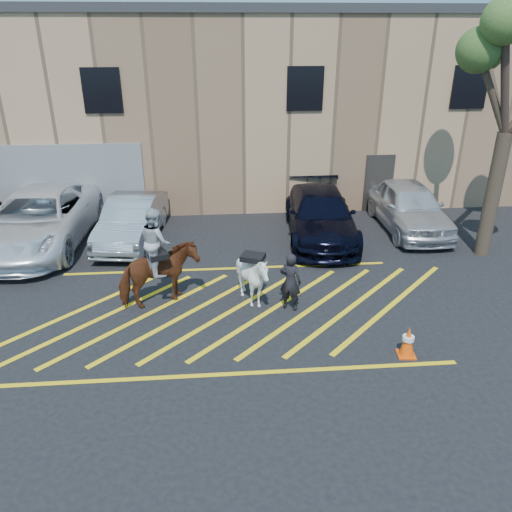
{
  "coord_description": "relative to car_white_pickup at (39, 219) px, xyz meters",
  "views": [
    {
      "loc": [
        -0.25,
        -11.19,
        6.52
      ],
      "look_at": [
        0.7,
        0.2,
        1.3
      ],
      "focal_mm": 35.0,
      "sensor_mm": 36.0,
      "label": 1
    }
  ],
  "objects": [
    {
      "name": "handler",
      "position": [
        7.55,
        -4.83,
        -0.12
      ],
      "size": [
        0.66,
        0.58,
        1.53
      ],
      "primitive_type": "imported",
      "rotation": [
        0.0,
        0.0,
        2.68
      ],
      "color": "black",
      "rests_on": "ground"
    },
    {
      "name": "mounted_bay",
      "position": [
        4.25,
        -4.33,
        0.17
      ],
      "size": [
        2.18,
        1.63,
        2.61
      ],
      "color": "brown",
      "rests_on": "ground"
    },
    {
      "name": "warehouse",
      "position": [
        6.01,
        7.41,
        2.77
      ],
      "size": [
        32.42,
        10.2,
        7.3
      ],
      "color": "tan",
      "rests_on": "ground"
    },
    {
      "name": "car_silver_sedan",
      "position": [
        2.96,
        0.08,
        -0.15
      ],
      "size": [
        2.07,
        4.61,
        1.47
      ],
      "primitive_type": "imported",
      "rotation": [
        0.0,
        0.0,
        -0.12
      ],
      "color": "#9A9FA8",
      "rests_on": "ground"
    },
    {
      "name": "traffic_cone",
      "position": [
        9.8,
        -7.04,
        -0.52
      ],
      "size": [
        0.42,
        0.42,
        0.73
      ],
      "color": "#E74709",
      "rests_on": "ground"
    },
    {
      "name": "hatching_zone",
      "position": [
        6.02,
        -4.88,
        -0.88
      ],
      "size": [
        12.6,
        5.12,
        0.01
      ],
      "color": "yellow",
      "rests_on": "ground"
    },
    {
      "name": "saddled_white",
      "position": [
        6.64,
        -4.5,
        -0.13
      ],
      "size": [
        1.62,
        1.7,
        1.49
      ],
      "color": "silver",
      "rests_on": "ground"
    },
    {
      "name": "car_white_pickup",
      "position": [
        0.0,
        0.0,
        0.0
      ],
      "size": [
        3.18,
        6.47,
        1.77
      ],
      "primitive_type": "imported",
      "rotation": [
        0.0,
        0.0,
        -0.04
      ],
      "color": "white",
      "rests_on": "ground"
    },
    {
      "name": "car_blue_suv",
      "position": [
        9.28,
        -0.06,
        -0.11
      ],
      "size": [
        2.63,
        5.53,
        1.56
      ],
      "primitive_type": "imported",
      "rotation": [
        0.0,
        0.0,
        -0.08
      ],
      "color": "black",
      "rests_on": "ground"
    },
    {
      "name": "car_white_suv",
      "position": [
        12.52,
        0.41,
        -0.05
      ],
      "size": [
        2.01,
        4.89,
        1.66
      ],
      "primitive_type": "imported",
      "rotation": [
        0.0,
        0.0,
        -0.01
      ],
      "color": "silver",
      "rests_on": "ground"
    },
    {
      "name": "ground",
      "position": [
        6.02,
        -4.58,
        -0.88
      ],
      "size": [
        90.0,
        90.0,
        0.0
      ],
      "primitive_type": "plane",
      "color": "black",
      "rests_on": "ground"
    }
  ]
}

